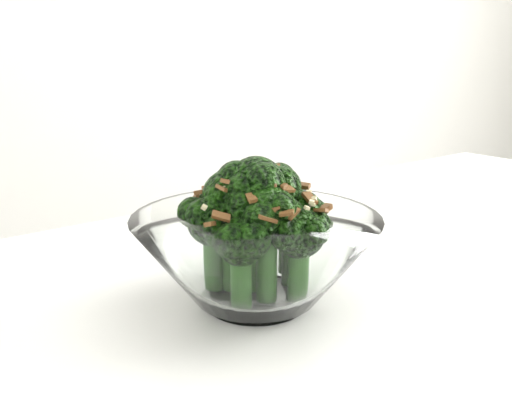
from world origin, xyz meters
name	(u,v)px	position (x,y,z in m)	size (l,w,h in m)	color
table	(471,336)	(-0.09, 0.10, 0.68)	(1.38, 1.10, 0.75)	white
broccoli_dish	(256,248)	(-0.32, 0.12, 0.80)	(0.21, 0.21, 0.13)	white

